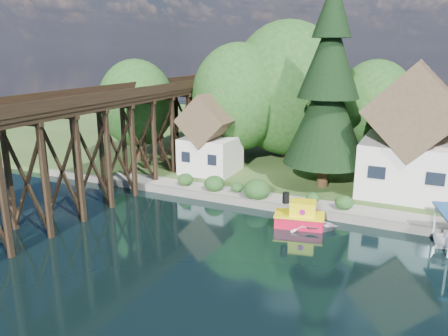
{
  "coord_description": "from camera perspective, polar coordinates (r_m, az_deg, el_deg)",
  "views": [
    {
      "loc": [
        7.95,
        -23.04,
        12.45
      ],
      "look_at": [
        -5.59,
        6.0,
        3.62
      ],
      "focal_mm": 35.0,
      "sensor_mm": 36.0,
      "label": 1
    }
  ],
  "objects": [
    {
      "name": "conifer",
      "position": [
        38.45,
        13.44,
        9.83
      ],
      "size": [
        7.16,
        7.16,
        17.63
      ],
      "color": "#382314",
      "rests_on": "bank"
    },
    {
      "name": "shed",
      "position": [
        42.93,
        -1.76,
        3.82
      ],
      "size": [
        5.09,
        5.4,
        7.85
      ],
      "color": "white",
      "rests_on": "bank"
    },
    {
      "name": "ground",
      "position": [
        27.37,
        5.42,
        -11.72
      ],
      "size": [
        140.0,
        140.0,
        0.0
      ],
      "primitive_type": "plane",
      "color": "black",
      "rests_on": "ground"
    },
    {
      "name": "trestle_bridge",
      "position": [
        37.68,
        -15.09,
        4.02
      ],
      "size": [
        4.12,
        44.18,
        9.3
      ],
      "color": "black",
      "rests_on": "ground"
    },
    {
      "name": "house_left",
      "position": [
        39.73,
        23.22,
        3.55
      ],
      "size": [
        7.64,
        8.64,
        11.02
      ],
      "color": "white",
      "rests_on": "bank"
    },
    {
      "name": "shrubs",
      "position": [
        36.42,
        3.59,
        -2.56
      ],
      "size": [
        15.76,
        2.47,
        1.7
      ],
      "color": "#1A4218",
      "rests_on": "bank"
    },
    {
      "name": "promenade",
      "position": [
        34.53,
        20.27,
        -5.79
      ],
      "size": [
        50.0,
        2.6,
        0.06
      ],
      "primitive_type": "cube",
      "color": "gray",
      "rests_on": "bank"
    },
    {
      "name": "bank",
      "position": [
        58.87,
        16.7,
        2.8
      ],
      "size": [
        140.0,
        52.0,
        0.5
      ],
      "primitive_type": "cube",
      "color": "#314E1F",
      "rests_on": "ground"
    },
    {
      "name": "bg_trees",
      "position": [
        45.13,
        16.14,
        8.25
      ],
      "size": [
        49.9,
        13.3,
        10.57
      ],
      "color": "#382314",
      "rests_on": "bank"
    },
    {
      "name": "seawall",
      "position": [
        33.57,
        16.62,
        -6.47
      ],
      "size": [
        60.0,
        0.4,
        0.62
      ],
      "primitive_type": "cube",
      "color": "slate",
      "rests_on": "ground"
    },
    {
      "name": "boat_white_a",
      "position": [
        31.98,
        11.34,
        -7.07
      ],
      "size": [
        4.05,
        3.13,
        0.77
      ],
      "primitive_type": "imported",
      "rotation": [
        0.0,
        0.0,
        1.7
      ],
      "color": "white",
      "rests_on": "ground"
    },
    {
      "name": "tugboat",
      "position": [
        32.01,
        9.91,
        -6.24
      ],
      "size": [
        3.81,
        2.56,
        2.54
      ],
      "color": "red",
      "rests_on": "ground"
    }
  ]
}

